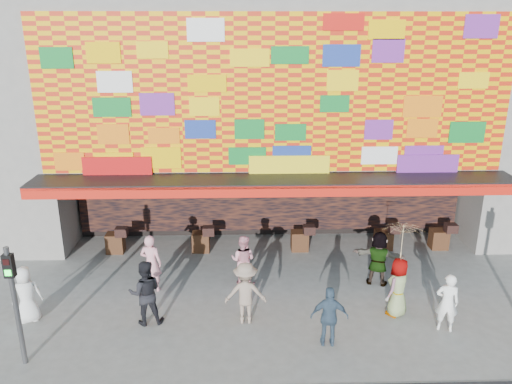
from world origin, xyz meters
TOP-DOWN VIEW (x-y plane):
  - ground at (0.00, 0.00)m, footprint 90.00×90.00m
  - shop_building at (0.00, 8.18)m, footprint 15.20×9.40m
  - signal_left at (-6.20, -1.50)m, footprint 0.22×0.20m
  - ped_a at (-6.80, 0.30)m, footprint 0.90×0.74m
  - ped_b at (-3.75, 1.88)m, footprint 0.72×0.55m
  - ped_c at (-3.60, 0.13)m, footprint 0.96×0.80m
  - ped_d at (-0.96, 0.10)m, footprint 1.12×0.65m
  - ped_e at (1.10, -1.00)m, footprint 0.96×0.47m
  - ped_f at (3.11, 2.06)m, footprint 1.67×1.04m
  - ped_g at (3.20, 0.33)m, footprint 0.96×0.94m
  - ped_h at (4.24, -0.44)m, footprint 0.67×0.52m
  - ped_i at (-1.02, 2.19)m, footprint 0.92×0.81m
  - parasol at (3.20, 0.33)m, footprint 1.30×1.31m

SIDE VIEW (x-z plane):
  - ground at x=0.00m, z-range 0.00..0.00m
  - ped_a at x=-6.80m, z-range 0.00..1.59m
  - ped_e at x=1.10m, z-range 0.00..1.59m
  - ped_i at x=-1.02m, z-range 0.00..1.60m
  - ped_h at x=4.24m, z-range 0.00..1.61m
  - ped_g at x=3.20m, z-range 0.00..1.67m
  - ped_f at x=3.11m, z-range 0.00..1.72m
  - ped_d at x=-0.96m, z-range 0.00..1.72m
  - ped_b at x=-3.75m, z-range 0.00..1.78m
  - ped_c at x=-3.60m, z-range 0.00..1.80m
  - signal_left at x=-6.20m, z-range 0.36..3.36m
  - parasol at x=3.20m, z-range 1.22..3.16m
  - shop_building at x=0.00m, z-range 0.23..10.23m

